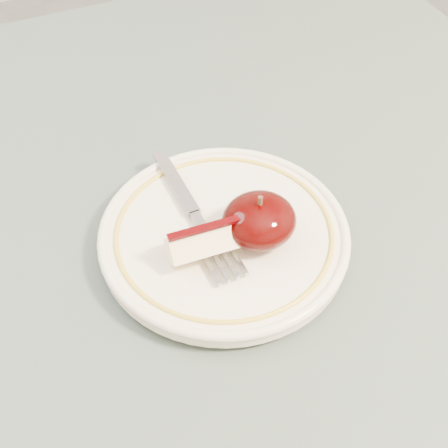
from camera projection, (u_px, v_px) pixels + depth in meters
name	position (u px, v px, depth m)	size (l,w,h in m)	color
table	(195.00, 312.00, 0.60)	(0.90, 0.90, 0.75)	brown
plate	(224.00, 235.00, 0.54)	(0.22, 0.22, 0.02)	#F4EDCD
apple_half	(259.00, 220.00, 0.52)	(0.06, 0.06, 0.05)	black
apple_wedge	(211.00, 240.00, 0.51)	(0.07, 0.04, 0.03)	#FDEFBB
fork	(195.00, 214.00, 0.54)	(0.03, 0.17, 0.00)	#97999F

